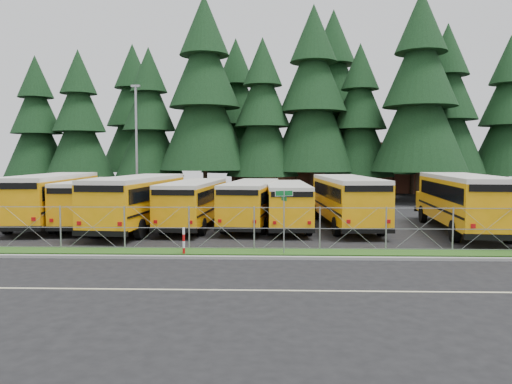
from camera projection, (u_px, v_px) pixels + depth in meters
ground at (276, 246)px, 23.86m from camera, size 120.00×120.00×0.00m
curb at (276, 258)px, 20.76m from camera, size 50.00×0.25×0.12m
grass_verge at (276, 252)px, 22.16m from camera, size 50.00×1.40×0.06m
road_lane_line at (277, 290)px, 15.88m from camera, size 50.00×0.12×0.01m
chainlink_fence at (276, 228)px, 22.79m from camera, size 44.00×0.10×2.00m
brick_building at (321, 167)px, 63.33m from camera, size 22.00×10.00×6.00m
bus_0 at (54, 200)px, 30.93m from camera, size 3.60×12.28×3.18m
bus_1 at (99, 203)px, 30.79m from camera, size 3.02×11.01×2.86m
bus_2 at (140, 203)px, 29.25m from camera, size 3.92×12.17×3.13m
bus_3 at (195, 204)px, 30.15m from camera, size 3.30×10.86×2.81m
bus_4 at (252, 204)px, 30.43m from camera, size 3.71×10.82×2.78m
bus_5 at (286, 205)px, 30.01m from camera, size 2.76×10.38×2.70m
bus_6 at (346, 202)px, 30.14m from camera, size 3.49×11.86×3.07m
bus_east at (462, 204)px, 28.17m from camera, size 4.05×12.64×3.26m
street_sign at (284, 208)px, 21.74m from camera, size 0.79×0.52×2.81m
striped_bollard at (184, 241)px, 21.69m from camera, size 0.11×0.11×1.20m
light_standard at (137, 142)px, 41.04m from camera, size 0.70×0.35×10.14m
conifer_0 at (37, 127)px, 51.90m from camera, size 6.68×6.68×14.78m
conifer_1 at (79, 125)px, 50.70m from camera, size 6.84×6.84×15.13m
conifer_2 at (149, 123)px, 50.74m from camera, size 6.95×6.95×15.37m
conifer_3 at (205, 98)px, 49.57m from camera, size 9.17×9.17×20.28m
conifer_4 at (262, 119)px, 49.53m from camera, size 7.27×7.27×16.07m
conifer_5 at (313, 103)px, 49.62m from camera, size 8.74×8.74×19.33m
conifer_6 at (359, 122)px, 50.13m from camera, size 7.06×7.06×15.62m
conifer_7 at (420, 97)px, 46.53m from camera, size 8.93×8.93×19.75m
conifer_8 at (446, 112)px, 50.51m from camera, size 8.01×8.01×17.71m
conifer_9 at (509, 118)px, 50.18m from camera, size 7.43×7.43×16.43m
conifer_10 at (133, 119)px, 58.42m from camera, size 7.88×7.88×17.43m
conifer_11 at (236, 117)px, 55.42m from camera, size 7.85×7.85×17.35m
conifer_12 at (333, 103)px, 55.30m from camera, size 9.26×9.26×20.47m
conifer_13 at (413, 124)px, 57.18m from camera, size 7.29×7.29×16.12m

